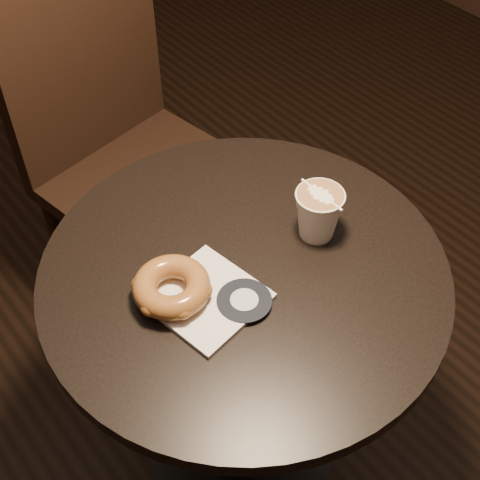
# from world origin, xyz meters

# --- Properties ---
(cafe_table) EXTENTS (0.70, 0.70, 0.75)m
(cafe_table) POSITION_xyz_m (0.00, 0.00, 0.55)
(cafe_table) COLOR black
(cafe_table) RESTS_ON ground
(chair) EXTENTS (0.50, 0.50, 1.10)m
(chair) POSITION_xyz_m (0.11, 0.62, 0.62)
(chair) COLOR black
(chair) RESTS_ON ground
(pastry_bag) EXTENTS (0.18, 0.18, 0.01)m
(pastry_bag) POSITION_xyz_m (-0.09, -0.01, 0.75)
(pastry_bag) COLOR silver
(pastry_bag) RESTS_ON cafe_table
(doughnut) EXTENTS (0.13, 0.13, 0.04)m
(doughnut) POSITION_xyz_m (-0.13, 0.02, 0.78)
(doughnut) COLOR brown
(doughnut) RESTS_ON pastry_bag
(latte_cup) EXTENTS (0.09, 0.09, 0.10)m
(latte_cup) POSITION_xyz_m (0.15, -0.02, 0.80)
(latte_cup) COLOR white
(latte_cup) RESTS_ON cafe_table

